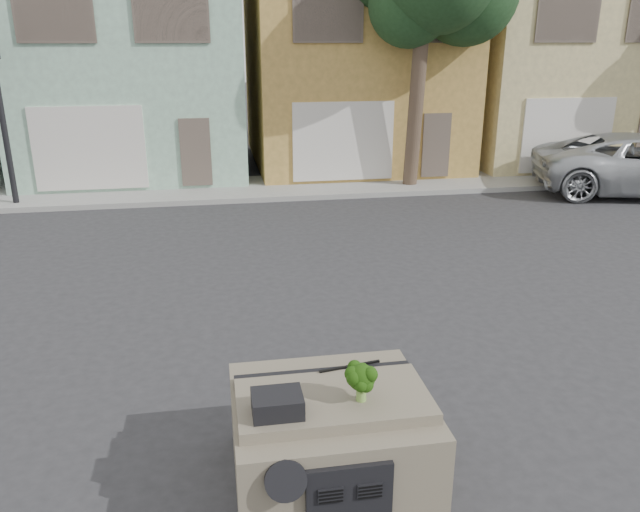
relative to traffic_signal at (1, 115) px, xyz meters
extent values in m
plane|color=#303033|center=(6.50, -9.50, -2.55)|extent=(120.00, 120.00, 0.00)
cube|color=gray|center=(6.50, 1.00, -2.47)|extent=(40.00, 3.00, 0.15)
cube|color=#95BFA5|center=(3.00, 5.00, 1.23)|extent=(7.20, 8.20, 7.55)
cube|color=#B48D43|center=(10.50, 5.00, 1.23)|extent=(7.20, 8.20, 7.55)
cube|color=#C8B87B|center=(18.00, 5.00, 1.23)|extent=(7.20, 8.20, 7.55)
cube|color=black|center=(0.00, 0.00, 0.00)|extent=(0.40, 0.40, 5.10)
cube|color=#1B391B|center=(11.50, 0.30, 1.70)|extent=(4.40, 4.00, 8.50)
cube|color=#716754|center=(6.50, -12.50, -1.99)|extent=(2.00, 1.80, 1.12)
cube|color=black|center=(5.92, -12.85, -1.33)|extent=(0.48, 0.38, 0.20)
cube|color=black|center=(6.78, -12.12, -1.42)|extent=(0.69, 0.15, 0.02)
cube|color=#163308|center=(6.75, -12.77, -1.23)|extent=(0.40, 0.40, 0.40)
camera|label=1|loc=(5.45, -17.92, 1.93)|focal=35.00mm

